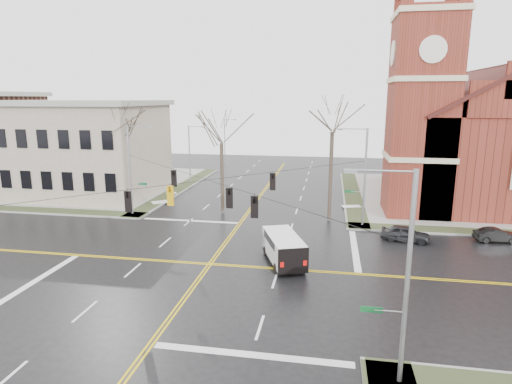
% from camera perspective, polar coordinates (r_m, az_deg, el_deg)
% --- Properties ---
extents(ground, '(120.00, 120.00, 0.00)m').
position_cam_1_polar(ground, '(31.55, -6.17, -9.53)').
color(ground, black).
rests_on(ground, ground).
extents(sidewalks, '(80.00, 80.00, 0.17)m').
position_cam_1_polar(sidewalks, '(31.52, -6.17, -9.40)').
color(sidewalks, gray).
rests_on(sidewalks, ground).
extents(road_markings, '(100.00, 100.00, 0.01)m').
position_cam_1_polar(road_markings, '(31.55, -6.17, -9.52)').
color(road_markings, gold).
rests_on(road_markings, ground).
extents(church, '(24.28, 27.48, 27.50)m').
position_cam_1_polar(church, '(55.47, 27.42, 7.60)').
color(church, maroon).
rests_on(church, ground).
extents(civic_building_a, '(18.00, 14.00, 11.00)m').
position_cam_1_polar(civic_building_a, '(57.17, -22.26, 5.21)').
color(civic_building_a, gray).
rests_on(civic_building_a, ground).
extents(signal_pole_ne, '(2.75, 0.22, 9.00)m').
position_cam_1_polar(signal_pole_ne, '(40.27, 14.08, 2.31)').
color(signal_pole_ne, gray).
rests_on(signal_pole_ne, ground).
extents(signal_pole_nw, '(2.75, 0.22, 9.00)m').
position_cam_1_polar(signal_pole_nw, '(44.70, -16.29, 3.16)').
color(signal_pole_nw, gray).
rests_on(signal_pole_nw, ground).
extents(signal_pole_se, '(2.75, 0.22, 9.00)m').
position_cam_1_polar(signal_pole_se, '(18.17, 19.04, -10.26)').
color(signal_pole_se, gray).
rests_on(signal_pole_se, ground).
extents(span_wires, '(23.02, 23.02, 0.03)m').
position_cam_1_polar(span_wires, '(29.80, -6.44, 1.60)').
color(span_wires, black).
rests_on(span_wires, ground).
extents(traffic_signals, '(8.21, 8.26, 1.30)m').
position_cam_1_polar(traffic_signals, '(29.33, -6.77, -0.08)').
color(traffic_signals, black).
rests_on(traffic_signals, ground).
extents(streetlight_north_a, '(2.30, 0.20, 8.00)m').
position_cam_1_polar(streetlight_north_a, '(59.64, -8.73, 5.25)').
color(streetlight_north_a, gray).
rests_on(streetlight_north_a, ground).
extents(streetlight_north_b, '(2.30, 0.20, 8.00)m').
position_cam_1_polar(streetlight_north_b, '(78.74, -4.09, 7.06)').
color(streetlight_north_b, gray).
rests_on(streetlight_north_b, ground).
extents(cargo_van, '(3.87, 5.81, 2.07)m').
position_cam_1_polar(cargo_van, '(31.40, 3.60, -7.20)').
color(cargo_van, white).
rests_on(cargo_van, ground).
extents(parked_car_a, '(4.17, 2.31, 1.34)m').
position_cam_1_polar(parked_car_a, '(38.05, 19.29, -5.24)').
color(parked_car_a, black).
rests_on(parked_car_a, ground).
extents(parked_car_b, '(3.64, 1.59, 1.17)m').
position_cam_1_polar(parked_car_b, '(41.01, 29.43, -5.04)').
color(parked_car_b, black).
rests_on(parked_car_b, ground).
extents(tree_nw_far, '(4.00, 4.00, 11.77)m').
position_cam_1_polar(tree_nw_far, '(47.00, -17.60, 7.89)').
color(tree_nw_far, '#352B22').
rests_on(tree_nw_far, ground).
extents(tree_nw_near, '(4.00, 4.00, 10.65)m').
position_cam_1_polar(tree_nw_near, '(43.88, -4.64, 7.10)').
color(tree_nw_near, '#352B22').
rests_on(tree_nw_near, ground).
extents(tree_ne, '(4.00, 4.00, 12.76)m').
position_cam_1_polar(tree_ne, '(41.24, 10.16, 8.70)').
color(tree_ne, '#352B22').
rests_on(tree_ne, ground).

